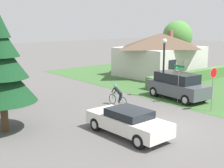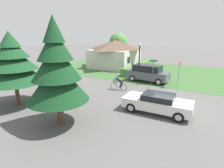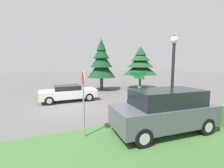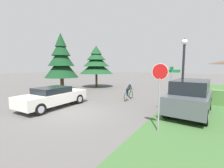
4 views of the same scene
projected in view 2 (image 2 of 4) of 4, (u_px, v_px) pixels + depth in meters
The scene contains 13 objects.
ground_plane at pixel (167, 103), 14.03m from camera, with size 140.00×140.00×0.00m, color #5B5956.
grass_verge_right at pixel (159, 72), 26.00m from camera, with size 16.00×36.00×0.01m, color #3D6633.
cottage_house at pixel (116, 53), 29.65m from camera, with size 9.50×7.67×4.67m.
hedge_row at pixel (139, 67), 27.06m from camera, with size 11.20×0.90×1.06m, color #4C7A3D.
sedan_left_lane at pixel (157, 103), 12.10m from camera, with size 2.00×4.68×1.37m.
cyclist at pixel (119, 83), 17.13m from camera, with size 0.44×1.78×1.46m.
parked_suv_right at pixel (148, 73), 20.21m from camera, with size 2.25×4.75×1.94m.
stop_sign at pixel (179, 69), 17.55m from camera, with size 0.66×0.07×2.83m.
street_lamp at pixel (139, 57), 19.69m from camera, with size 0.36×0.36×4.51m.
street_name_sign at pixel (153, 68), 18.81m from camera, with size 0.90×0.90×2.71m.
conifer_tall_near at pixel (57, 69), 9.73m from camera, with size 3.50×3.50×6.29m.
conifer_tall_far at pixel (13, 63), 12.80m from camera, with size 4.44×4.44×5.55m.
deciduous_tree_right at pixel (118, 42), 35.51m from camera, with size 3.65×3.65×5.77m.
Camera 2 is at (-13.56, -2.73, 5.23)m, focal length 28.00 mm.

